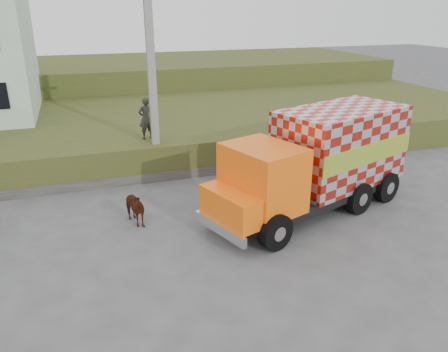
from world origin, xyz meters
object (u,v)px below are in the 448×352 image
object	(u,v)px
utility_pole	(152,82)
pedestrian	(146,118)
cargo_truck	(319,161)
cow	(132,207)

from	to	relation	value
utility_pole	pedestrian	world-z (taller)	utility_pole
cargo_truck	cow	world-z (taller)	cargo_truck
cow	utility_pole	bearing A→B (deg)	49.95
pedestrian	cow	bearing A→B (deg)	59.55
utility_pole	cargo_truck	size ratio (longest dim) A/B	0.96
cargo_truck	cow	bearing A→B (deg)	153.38
cargo_truck	cow	distance (m)	6.69
utility_pole	cargo_truck	xyz separation A→B (m)	(4.92, -4.96, -2.25)
cargo_truck	cow	size ratio (longest dim) A/B	5.87
cargo_truck	pedestrian	distance (m)	7.79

